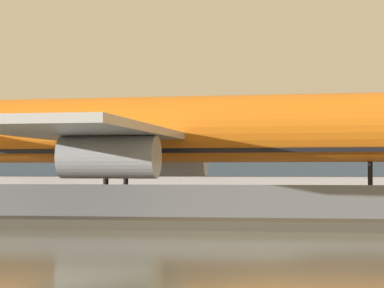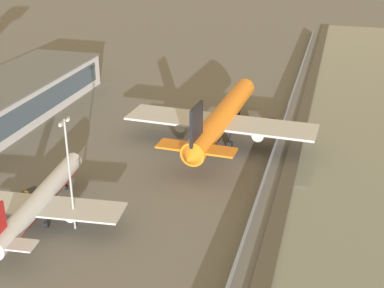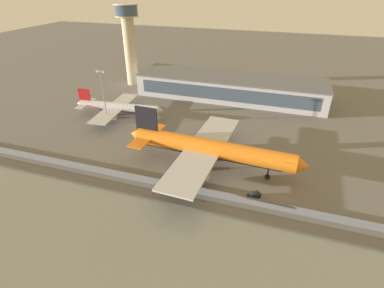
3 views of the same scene
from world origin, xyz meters
TOP-DOWN VIEW (x-y plane):
  - ground_plane at (0.00, 0.00)m, footprint 500.00×500.00m
  - cargo_jet_orange at (7.64, -2.97)m, footprint 52.81×45.03m
  - baggage_tug at (22.23, -13.03)m, footprint 3.41×3.38m
  - terminal_building at (1.55, 55.36)m, footprint 83.45×21.92m

SIDE VIEW (x-z plane):
  - ground_plane at x=0.00m, z-range 0.00..0.00m
  - baggage_tug at x=22.23m, z-range -0.09..1.71m
  - terminal_building at x=1.55m, z-range 0.01..9.81m
  - cargo_jet_orange at x=7.64m, z-range -1.89..14.08m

